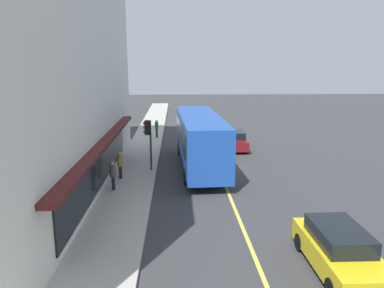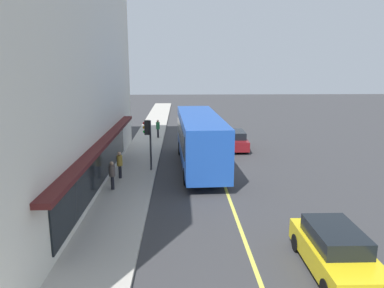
{
  "view_description": "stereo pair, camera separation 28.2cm",
  "coord_description": "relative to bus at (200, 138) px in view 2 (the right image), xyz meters",
  "views": [
    {
      "loc": [
        -22.37,
        2.78,
        6.77
      ],
      "look_at": [
        0.83,
        1.73,
        1.6
      ],
      "focal_mm": 33.61,
      "sensor_mm": 36.0,
      "label": 1
    },
    {
      "loc": [
        -22.38,
        2.5,
        6.77
      ],
      "look_at": [
        0.83,
        1.73,
        1.6
      ],
      "focal_mm": 33.61,
      "sensor_mm": 36.0,
      "label": 2
    }
  ],
  "objects": [
    {
      "name": "car_maroon",
      "position": [
        5.17,
        -3.12,
        -1.24
      ],
      "size": [
        4.33,
        1.91,
        1.52
      ],
      "color": "maroon",
      "rests_on": "ground"
    },
    {
      "name": "sidewalk",
      "position": [
        -0.86,
        4.2,
        -1.91
      ],
      "size": [
        80.0,
        2.74,
        0.15
      ],
      "primitive_type": "cube",
      "color": "#B2ADA3",
      "rests_on": "ground"
    },
    {
      "name": "car_yellow",
      "position": [
        -12.62,
        -3.81,
        -1.24
      ],
      "size": [
        4.31,
        1.88,
        1.52
      ],
      "color": "yellow",
      "rests_on": "ground"
    },
    {
      "name": "pedestrian_by_curb",
      "position": [
        -2.71,
        4.87,
        -0.88
      ],
      "size": [
        0.34,
        0.34,
        1.6
      ],
      "color": "black",
      "rests_on": "sidewalk"
    },
    {
      "name": "ground",
      "position": [
        -0.86,
        -1.22,
        -1.99
      ],
      "size": [
        120.0,
        120.0,
        0.0
      ],
      "primitive_type": "plane",
      "color": "#38383A"
    },
    {
      "name": "pedestrian_mid_block",
      "position": [
        -4.68,
        4.95,
        -0.91
      ],
      "size": [
        0.34,
        0.34,
        1.56
      ],
      "color": "black",
      "rests_on": "sidewalk"
    },
    {
      "name": "bus",
      "position": [
        0.0,
        0.0,
        0.0
      ],
      "size": [
        11.23,
        3.0,
        3.5
      ],
      "color": "#1E4CAD",
      "rests_on": "ground"
    },
    {
      "name": "pedestrian_at_corner",
      "position": [
        9.4,
        3.34,
        -0.86
      ],
      "size": [
        0.34,
        0.34,
        1.64
      ],
      "color": "black",
      "rests_on": "sidewalk"
    },
    {
      "name": "lane_centre_stripe",
      "position": [
        -0.86,
        -1.22,
        -1.98
      ],
      "size": [
        36.0,
        0.16,
        0.01
      ],
      "primitive_type": "cube",
      "color": "#D8D14C",
      "rests_on": "ground"
    },
    {
      "name": "traffic_light",
      "position": [
        -1.02,
        3.33,
        0.55
      ],
      "size": [
        0.3,
        0.52,
        3.2
      ],
      "color": "#2D2D33",
      "rests_on": "sidewalk"
    }
  ]
}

